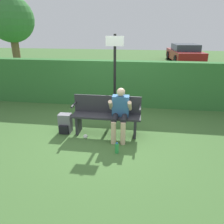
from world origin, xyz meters
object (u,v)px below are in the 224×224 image
object	(u,v)px
person_seated	(120,111)
tree	(11,20)
water_bottle	(117,148)
signpost	(115,72)
parked_car	(185,53)
backpack	(65,124)
park_bench	(107,114)

from	to	relation	value
person_seated	tree	bearing A→B (deg)	137.70
water_bottle	signpost	xyz separation A→B (m)	(-0.28, 1.81, 1.21)
person_seated	parked_car	distance (m)	12.51
person_seated	signpost	distance (m)	1.30
person_seated	parked_car	xyz separation A→B (m)	(3.43, 12.03, -0.04)
person_seated	parked_car	world-z (taller)	parked_car
person_seated	backpack	world-z (taller)	person_seated
person_seated	backpack	size ratio (longest dim) A/B	2.46
parked_car	tree	size ratio (longest dim) A/B	1.12
water_bottle	parked_car	size ratio (longest dim) A/B	0.06
park_bench	parked_car	size ratio (longest dim) A/B	0.39
backpack	tree	world-z (taller)	tree
park_bench	parked_car	world-z (taller)	parked_car
parked_car	signpost	bearing A→B (deg)	155.76
park_bench	person_seated	distance (m)	0.40
backpack	parked_car	xyz separation A→B (m)	(4.79, 11.98, 0.39)
person_seated	tree	size ratio (longest dim) A/B	0.32
person_seated	tree	xyz separation A→B (m)	(-5.11, 4.65, 2.01)
park_bench	water_bottle	distance (m)	1.02
person_seated	backpack	bearing A→B (deg)	177.70
person_seated	park_bench	bearing A→B (deg)	156.22
backpack	parked_car	size ratio (longest dim) A/B	0.11
park_bench	person_seated	bearing A→B (deg)	-23.78
person_seated	parked_car	bearing A→B (deg)	74.10
person_seated	water_bottle	size ratio (longest dim) A/B	4.85
park_bench	parked_car	xyz separation A→B (m)	(3.76, 11.89, 0.12)
signpost	tree	xyz separation A→B (m)	(-4.85, 3.58, 1.34)
water_bottle	tree	xyz separation A→B (m)	(-5.13, 5.39, 2.55)
parked_car	water_bottle	bearing A→B (deg)	159.41
water_bottle	signpost	bearing A→B (deg)	98.71
signpost	tree	size ratio (longest dim) A/B	0.62
water_bottle	parked_car	world-z (taller)	parked_car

